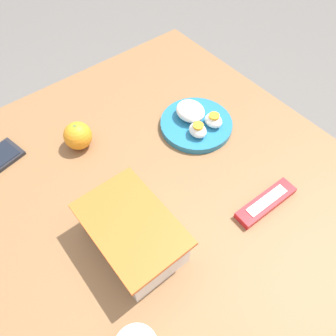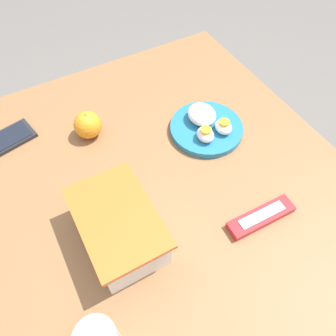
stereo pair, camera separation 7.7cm
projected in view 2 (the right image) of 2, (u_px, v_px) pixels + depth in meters
The scene contains 7 objects.
ground_plane at pixel (165, 280), 1.38m from camera, with size 10.00×10.00×0.00m, color #66605B.
table at pixel (163, 208), 0.88m from camera, with size 1.00×0.89×0.74m.
food_container at pixel (119, 228), 0.67m from camera, with size 0.22×0.15×0.10m.
orange_fruit at pixel (88, 125), 0.85m from camera, with size 0.07×0.07×0.07m.
rice_plate at pixel (206, 125), 0.87m from camera, with size 0.19×0.19×0.06m.
candy_bar at pixel (261, 217), 0.72m from camera, with size 0.05×0.16×0.02m.
cell_phone at pixel (8, 139), 0.86m from camera, with size 0.10×0.15×0.01m.
Camera 2 is at (-0.38, 0.20, 1.39)m, focal length 35.00 mm.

